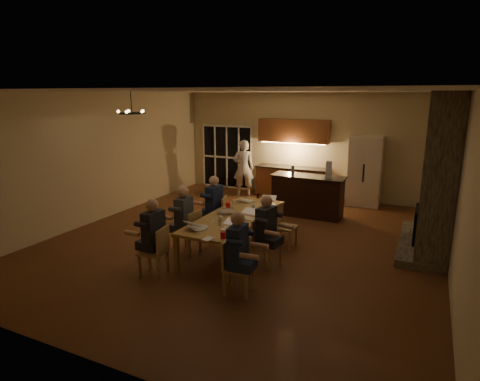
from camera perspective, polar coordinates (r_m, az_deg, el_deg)
name	(u,v)px	position (r m, az deg, el deg)	size (l,w,h in m)	color
floor	(244,241)	(8.89, 0.64, -7.14)	(9.00, 9.00, 0.00)	brown
back_wall	(305,145)	(12.66, 9.26, 6.39)	(8.00, 0.04, 3.20)	#C9B98E
left_wall	(100,157)	(10.75, -19.29, 4.55)	(0.04, 9.00, 3.20)	#C9B98E
right_wall	(460,188)	(7.74, 28.85, 0.36)	(0.04, 9.00, 3.20)	#C9B98E
ceiling	(245,90)	(8.32, 0.70, 14.09)	(8.00, 9.00, 0.04)	white
french_doors	(227,157)	(13.68, -1.85, 4.75)	(1.86, 0.08, 2.10)	black
fireplace	(439,174)	(8.90, 26.41, 2.15)	(0.58, 2.50, 3.20)	#776E5D
kitchenette	(292,159)	(12.50, 7.45, 4.51)	(2.24, 0.68, 2.40)	brown
refrigerator	(365,171)	(12.01, 17.39, 2.66)	(0.90, 0.68, 2.00)	beige
dining_table	(235,233)	(8.24, -0.67, -6.06)	(1.10, 2.92, 0.75)	tan
bar_island	(307,196)	(10.66, 9.58, -0.77)	(1.90, 0.68, 1.08)	black
chair_left_near	(153,251)	(7.31, -12.26, -8.43)	(0.44, 0.44, 0.89)	#A68553
chair_left_mid	(187,232)	(8.18, -7.51, -5.82)	(0.44, 0.44, 0.89)	#A68553
chair_left_far	(216,216)	(9.14, -3.48, -3.63)	(0.44, 0.44, 0.89)	#A68553
chair_right_near	(239,267)	(6.53, -0.15, -10.86)	(0.44, 0.44, 0.89)	#A68553
chair_right_mid	(267,244)	(7.49, 3.92, -7.60)	(0.44, 0.44, 0.89)	#A68553
chair_right_far	(285,226)	(8.47, 6.45, -5.10)	(0.44, 0.44, 0.89)	#A68553
person_left_near	(154,237)	(7.29, -12.16, -6.42)	(0.60, 0.60, 1.38)	#21232B
person_right_near	(238,254)	(6.40, -0.34, -8.97)	(0.60, 0.60, 1.38)	#1F2D4E
person_left_mid	(184,220)	(8.12, -7.95, -4.16)	(0.60, 0.60, 1.38)	#3E4349
person_right_mid	(266,231)	(7.40, 3.72, -5.83)	(0.60, 0.60, 1.38)	#21232B
person_left_far	(214,206)	(9.05, -3.67, -2.20)	(0.60, 0.60, 1.38)	#1F2D4E
standing_person	(243,168)	(12.57, 0.49, 3.21)	(0.65, 0.42, 1.77)	silver
chandelier	(132,113)	(8.85, -15.13, 10.56)	(0.57, 0.57, 0.03)	black
laptop_a	(197,223)	(7.34, -6.15, -4.61)	(0.32, 0.28, 0.23)	silver
laptop_b	(230,224)	(7.24, -1.45, -4.80)	(0.32, 0.28, 0.23)	silver
laptop_c	(225,207)	(8.29, -2.11, -2.42)	(0.32, 0.28, 0.23)	silver
laptop_d	(248,213)	(7.90, 1.08, -3.23)	(0.32, 0.28, 0.23)	silver
laptop_e	(246,196)	(9.17, 0.82, -0.84)	(0.32, 0.28, 0.23)	silver
laptop_f	(268,199)	(8.92, 4.02, -1.28)	(0.32, 0.28, 0.23)	silver
mug_front	(220,218)	(7.78, -2.82, -3.98)	(0.07, 0.07, 0.10)	silver
mug_mid	(253,206)	(8.59, 1.91, -2.27)	(0.08, 0.08, 0.10)	silver
mug_back	(234,202)	(8.94, -0.83, -1.63)	(0.09, 0.09, 0.10)	silver
redcup_near	(223,235)	(6.85, -2.43, -6.37)	(0.09, 0.09, 0.12)	red
redcup_mid	(228,205)	(8.65, -1.73, -2.09)	(0.09, 0.09, 0.12)	red
can_silver	(220,222)	(7.51, -2.93, -4.56)	(0.06, 0.06, 0.12)	#B2B2B7
can_cola	(258,196)	(9.45, 2.56, -0.74)	(0.07, 0.07, 0.12)	#3F0F0C
can_right	(260,210)	(8.26, 2.90, -2.85)	(0.06, 0.06, 0.12)	#B2B2B7
plate_near	(241,226)	(7.46, 0.14, -5.08)	(0.25, 0.25, 0.02)	silver
plate_left	(200,227)	(7.43, -5.64, -5.21)	(0.28, 0.28, 0.02)	silver
plate_far	(269,208)	(8.61, 4.09, -2.55)	(0.22, 0.22, 0.02)	silver
notepad	(208,239)	(6.85, -4.58, -6.87)	(0.15, 0.21, 0.01)	white
bar_bottle	(293,170)	(10.70, 7.50, 2.98)	(0.09, 0.09, 0.24)	#99999E
bar_blender	(329,170)	(10.31, 12.50, 2.91)	(0.14, 0.14, 0.43)	silver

